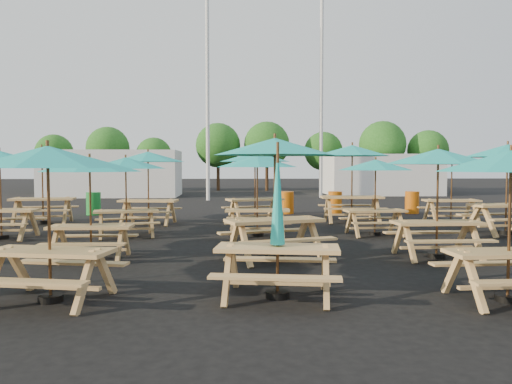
{
  "coord_description": "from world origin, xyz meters",
  "views": [
    {
      "loc": [
        -0.69,
        -12.99,
        1.86
      ],
      "look_at": [
        0.0,
        1.5,
        1.1
      ],
      "focal_mm": 35.0,
      "sensor_mm": 36.0,
      "label": 1
    }
  ],
  "objects_px": {
    "picnic_unit_13": "(438,162)",
    "picnic_unit_11": "(255,160)",
    "picnic_unit_2": "(0,161)",
    "picnic_unit_6": "(126,167)",
    "picnic_unit_9": "(275,152)",
    "picnic_unit_10": "(257,165)",
    "picnic_unit_4": "(48,164)",
    "picnic_unit_7": "(148,160)",
    "waste_bin_3": "(412,202)",
    "picnic_unit_5": "(90,169)",
    "waste_bin_1": "(287,203)",
    "picnic_unit_8": "(278,234)",
    "picnic_unit_3": "(42,156)",
    "waste_bin_2": "(335,202)",
    "picnic_unit_19": "(452,163)",
    "picnic_unit_12": "(511,168)",
    "picnic_unit_18": "(508,155)",
    "picnic_unit_14": "(376,168)",
    "waste_bin_0": "(94,204)",
    "picnic_unit_15": "(352,154)"
  },
  "relations": [
    {
      "from": "picnic_unit_13",
      "to": "picnic_unit_11",
      "type": "bearing_deg",
      "value": 115.97
    },
    {
      "from": "picnic_unit_2",
      "to": "picnic_unit_6",
      "type": "relative_size",
      "value": 0.91
    },
    {
      "from": "picnic_unit_9",
      "to": "picnic_unit_10",
      "type": "height_order",
      "value": "picnic_unit_9"
    },
    {
      "from": "picnic_unit_4",
      "to": "picnic_unit_9",
      "type": "bearing_deg",
      "value": 52.64
    },
    {
      "from": "picnic_unit_7",
      "to": "waste_bin_3",
      "type": "bearing_deg",
      "value": 24.7
    },
    {
      "from": "picnic_unit_5",
      "to": "picnic_unit_6",
      "type": "xyz_separation_m",
      "value": [
        0.02,
        3.23,
        0.04
      ]
    },
    {
      "from": "picnic_unit_5",
      "to": "waste_bin_1",
      "type": "distance_m",
      "value": 10.66
    },
    {
      "from": "picnic_unit_4",
      "to": "picnic_unit_8",
      "type": "xyz_separation_m",
      "value": [
        3.12,
        0.06,
        -0.98
      ]
    },
    {
      "from": "picnic_unit_3",
      "to": "waste_bin_2",
      "type": "bearing_deg",
      "value": 9.43
    },
    {
      "from": "picnic_unit_19",
      "to": "picnic_unit_5",
      "type": "bearing_deg",
      "value": -145.71
    },
    {
      "from": "picnic_unit_7",
      "to": "waste_bin_2",
      "type": "height_order",
      "value": "picnic_unit_7"
    },
    {
      "from": "picnic_unit_2",
      "to": "picnic_unit_19",
      "type": "relative_size",
      "value": 0.97
    },
    {
      "from": "picnic_unit_12",
      "to": "picnic_unit_6",
      "type": "bearing_deg",
      "value": 132.73
    },
    {
      "from": "picnic_unit_11",
      "to": "picnic_unit_18",
      "type": "xyz_separation_m",
      "value": [
        6.7,
        -3.23,
        0.11
      ]
    },
    {
      "from": "picnic_unit_12",
      "to": "picnic_unit_14",
      "type": "xyz_separation_m",
      "value": [
        0.05,
        6.57,
        -0.04
      ]
    },
    {
      "from": "picnic_unit_7",
      "to": "picnic_unit_9",
      "type": "xyz_separation_m",
      "value": [
        3.51,
        -6.21,
        0.08
      ]
    },
    {
      "from": "picnic_unit_7",
      "to": "picnic_unit_11",
      "type": "relative_size",
      "value": 0.88
    },
    {
      "from": "picnic_unit_3",
      "to": "waste_bin_0",
      "type": "distance_m",
      "value": 3.44
    },
    {
      "from": "picnic_unit_12",
      "to": "waste_bin_0",
      "type": "xyz_separation_m",
      "value": [
        -9.05,
        12.58,
        -1.4
      ]
    },
    {
      "from": "picnic_unit_4",
      "to": "picnic_unit_14",
      "type": "xyz_separation_m",
      "value": [
        6.32,
        6.28,
        -0.09
      ]
    },
    {
      "from": "picnic_unit_10",
      "to": "picnic_unit_12",
      "type": "distance_m",
      "value": 7.24
    },
    {
      "from": "waste_bin_2",
      "to": "picnic_unit_11",
      "type": "bearing_deg",
      "value": -138.41
    },
    {
      "from": "picnic_unit_2",
      "to": "picnic_unit_4",
      "type": "xyz_separation_m",
      "value": [
        3.4,
        -6.08,
        -0.1
      ]
    },
    {
      "from": "picnic_unit_3",
      "to": "picnic_unit_12",
      "type": "distance_m",
      "value": 13.86
    },
    {
      "from": "picnic_unit_19",
      "to": "waste_bin_1",
      "type": "xyz_separation_m",
      "value": [
        -5.08,
        3.23,
        -1.53
      ]
    },
    {
      "from": "picnic_unit_11",
      "to": "picnic_unit_14",
      "type": "relative_size",
      "value": 1.36
    },
    {
      "from": "picnic_unit_10",
      "to": "picnic_unit_18",
      "type": "distance_m",
      "value": 6.79
    },
    {
      "from": "picnic_unit_3",
      "to": "picnic_unit_19",
      "type": "height_order",
      "value": "picnic_unit_3"
    },
    {
      "from": "picnic_unit_10",
      "to": "waste_bin_1",
      "type": "height_order",
      "value": "picnic_unit_10"
    },
    {
      "from": "picnic_unit_9",
      "to": "picnic_unit_15",
      "type": "relative_size",
      "value": 1.14
    },
    {
      "from": "picnic_unit_2",
      "to": "picnic_unit_8",
      "type": "xyz_separation_m",
      "value": [
        6.53,
        -6.02,
        -1.08
      ]
    },
    {
      "from": "picnic_unit_18",
      "to": "waste_bin_2",
      "type": "relative_size",
      "value": 3.2
    },
    {
      "from": "picnic_unit_8",
      "to": "picnic_unit_11",
      "type": "height_order",
      "value": "picnic_unit_11"
    },
    {
      "from": "picnic_unit_7",
      "to": "picnic_unit_19",
      "type": "xyz_separation_m",
      "value": [
        9.89,
        0.05,
        -0.08
      ]
    },
    {
      "from": "picnic_unit_11",
      "to": "picnic_unit_15",
      "type": "height_order",
      "value": "picnic_unit_15"
    },
    {
      "from": "picnic_unit_18",
      "to": "picnic_unit_12",
      "type": "bearing_deg",
      "value": -127.18
    },
    {
      "from": "picnic_unit_14",
      "to": "picnic_unit_19",
      "type": "xyz_separation_m",
      "value": [
        3.39,
        2.91,
        0.17
      ]
    },
    {
      "from": "picnic_unit_7",
      "to": "waste_bin_3",
      "type": "relative_size",
      "value": 2.98
    },
    {
      "from": "picnic_unit_15",
      "to": "waste_bin_3",
      "type": "xyz_separation_m",
      "value": [
        3.08,
        2.83,
        -1.81
      ]
    },
    {
      "from": "picnic_unit_8",
      "to": "picnic_unit_10",
      "type": "relative_size",
      "value": 0.99
    },
    {
      "from": "picnic_unit_6",
      "to": "waste_bin_3",
      "type": "xyz_separation_m",
      "value": [
        9.81,
        5.98,
        -1.41
      ]
    },
    {
      "from": "picnic_unit_8",
      "to": "picnic_unit_9",
      "type": "xyz_separation_m",
      "value": [
        0.21,
        2.87,
        1.22
      ]
    },
    {
      "from": "picnic_unit_11",
      "to": "picnic_unit_13",
      "type": "distance_m",
      "value": 7.39
    },
    {
      "from": "picnic_unit_13",
      "to": "waste_bin_3",
      "type": "distance_m",
      "value": 9.88
    },
    {
      "from": "picnic_unit_4",
      "to": "picnic_unit_5",
      "type": "xyz_separation_m",
      "value": [
        -0.31,
        3.07,
        -0.09
      ]
    },
    {
      "from": "picnic_unit_5",
      "to": "waste_bin_3",
      "type": "distance_m",
      "value": 13.54
    },
    {
      "from": "picnic_unit_10",
      "to": "waste_bin_0",
      "type": "bearing_deg",
      "value": 136.59
    },
    {
      "from": "picnic_unit_14",
      "to": "waste_bin_3",
      "type": "distance_m",
      "value": 6.93
    },
    {
      "from": "picnic_unit_6",
      "to": "picnic_unit_12",
      "type": "height_order",
      "value": "picnic_unit_6"
    },
    {
      "from": "picnic_unit_6",
      "to": "picnic_unit_5",
      "type": "bearing_deg",
      "value": -102.69
    }
  ]
}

